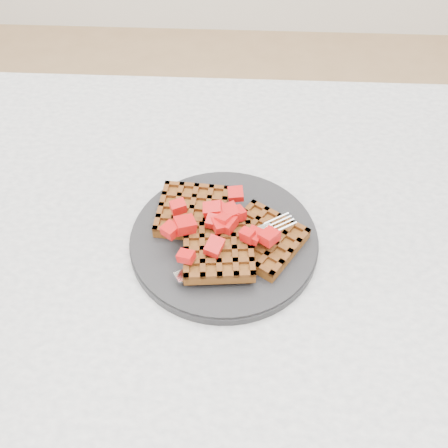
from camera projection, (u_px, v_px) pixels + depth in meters
The scene contains 6 objects.
ground at pixel (280, 437), 1.23m from camera, with size 4.00×4.00×0.00m, color tan.
table at pixel (316, 297), 0.75m from camera, with size 1.20×0.80×0.75m.
plate at pixel (224, 240), 0.67m from camera, with size 0.25×0.25×0.02m, color black.
waffles at pixel (224, 233), 0.65m from camera, with size 0.21×0.17×0.03m.
strawberry_pile at pixel (224, 217), 0.63m from camera, with size 0.15×0.15×0.02m, color #A70003, non-canonical shape.
fork at pixel (245, 249), 0.64m from camera, with size 0.02×0.18×0.02m, color silver, non-canonical shape.
Camera 1 is at (-0.12, -0.41, 1.28)m, focal length 40.00 mm.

